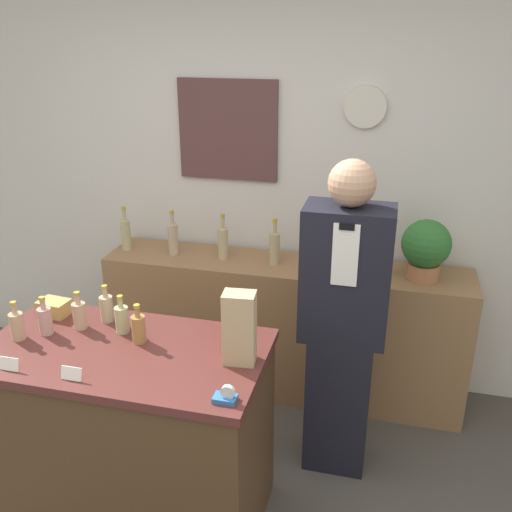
{
  "coord_description": "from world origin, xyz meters",
  "views": [
    {
      "loc": [
        0.81,
        -1.47,
        2.29
      ],
      "look_at": [
        0.16,
        1.12,
        1.2
      ],
      "focal_mm": 40.0,
      "sensor_mm": 36.0,
      "label": 1
    }
  ],
  "objects_px": {
    "paper_bag": "(239,328)",
    "tape_dispenser": "(226,396)",
    "shopkeeper": "(343,326)",
    "potted_plant": "(426,247)"
  },
  "relations": [
    {
      "from": "paper_bag",
      "to": "tape_dispenser",
      "type": "relative_size",
      "value": 3.59
    },
    {
      "from": "shopkeeper",
      "to": "potted_plant",
      "type": "height_order",
      "value": "shopkeeper"
    },
    {
      "from": "tape_dispenser",
      "to": "shopkeeper",
      "type": "bearing_deg",
      "value": 67.45
    },
    {
      "from": "shopkeeper",
      "to": "tape_dispenser",
      "type": "relative_size",
      "value": 19.07
    },
    {
      "from": "shopkeeper",
      "to": "paper_bag",
      "type": "bearing_deg",
      "value": -123.36
    },
    {
      "from": "shopkeeper",
      "to": "potted_plant",
      "type": "relative_size",
      "value": 4.76
    },
    {
      "from": "potted_plant",
      "to": "paper_bag",
      "type": "xyz_separation_m",
      "value": [
        -0.78,
        -1.17,
        0.01
      ]
    },
    {
      "from": "potted_plant",
      "to": "paper_bag",
      "type": "relative_size",
      "value": 1.12
    },
    {
      "from": "paper_bag",
      "to": "tape_dispenser",
      "type": "xyz_separation_m",
      "value": [
        0.02,
        -0.28,
        -0.14
      ]
    },
    {
      "from": "potted_plant",
      "to": "shopkeeper",
      "type": "bearing_deg",
      "value": -124.06
    }
  ]
}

